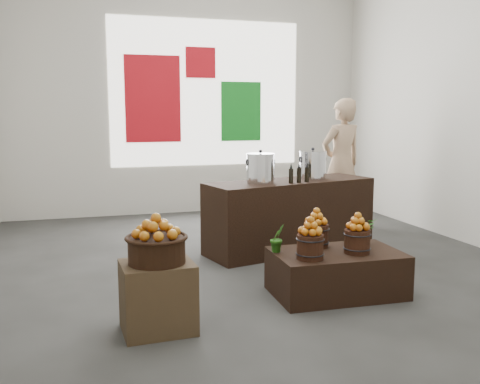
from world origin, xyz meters
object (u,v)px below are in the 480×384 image
object	(u,v)px
crate	(158,297)
display_table	(336,273)
shopper	(341,163)
wicker_basket	(157,250)
counter	(290,215)
stock_pot_left	(260,169)
stock_pot_center	(313,166)

from	to	relation	value
crate	display_table	xyz separation A→B (m)	(1.72, 0.37, -0.07)
display_table	shopper	xyz separation A→B (m)	(1.44, 2.71, 0.74)
crate	wicker_basket	distance (m)	0.37
crate	counter	bearing A→B (deg)	46.39
display_table	counter	distance (m)	1.67
shopper	crate	bearing A→B (deg)	32.09
crate	shopper	size ratio (longest dim) A/B	0.29
display_table	stock_pot_left	xyz separation A→B (m)	(-0.22, 1.54, 0.83)
counter	crate	bearing A→B (deg)	-147.14
stock_pot_left	stock_pot_center	world-z (taller)	same
stock_pot_center	shopper	xyz separation A→B (m)	(0.91, 0.98, -0.08)
stock_pot_center	wicker_basket	bearing A→B (deg)	-137.02
crate	stock_pot_center	distance (m)	3.16
stock_pot_left	display_table	bearing A→B (deg)	-81.81
stock_pot_center	shopper	bearing A→B (deg)	47.22
display_table	stock_pot_left	distance (m)	1.77
crate	stock_pot_left	size ratio (longest dim) A/B	1.67
display_table	stock_pot_left	bearing A→B (deg)	100.18
display_table	counter	size ratio (longest dim) A/B	0.56
crate	stock_pot_left	xyz separation A→B (m)	(1.49, 1.91, 0.76)
shopper	display_table	bearing A→B (deg)	49.89
counter	stock_pot_left	world-z (taller)	stock_pot_left
crate	stock_pot_center	bearing A→B (deg)	42.98
display_table	counter	bearing A→B (deg)	85.10
wicker_basket	counter	bearing A→B (deg)	46.39
counter	stock_pot_center	bearing A→B (deg)	0.00
wicker_basket	display_table	distance (m)	1.81
display_table	wicker_basket	bearing A→B (deg)	-166.01
crate	counter	xyz separation A→B (m)	(1.92, 2.01, 0.16)
stock_pot_left	crate	bearing A→B (deg)	-128.04
wicker_basket	counter	world-z (taller)	counter
wicker_basket	counter	xyz separation A→B (m)	(1.92, 2.01, -0.21)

